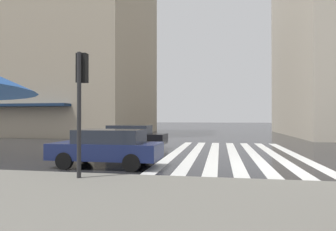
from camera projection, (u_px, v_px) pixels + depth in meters
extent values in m
plane|color=black|center=(287.00, 168.00, 10.90)|extent=(220.00, 220.00, 0.00)
cube|color=silver|center=(295.00, 155.00, 14.62)|extent=(13.00, 0.50, 0.01)
cube|color=silver|center=(274.00, 154.00, 14.80)|extent=(13.00, 0.50, 0.01)
cube|color=silver|center=(253.00, 154.00, 14.97)|extent=(13.00, 0.50, 0.01)
cube|color=silver|center=(233.00, 154.00, 15.15)|extent=(13.00, 0.50, 0.01)
cube|color=silver|center=(214.00, 153.00, 15.32)|extent=(13.00, 0.50, 0.01)
cube|color=silver|center=(195.00, 153.00, 15.50)|extent=(13.00, 0.50, 0.01)
cube|color=silver|center=(176.00, 152.00, 15.68)|extent=(13.00, 0.50, 0.01)
cube|color=tan|center=(34.00, 54.00, 35.97)|extent=(16.88, 27.06, 19.48)
cylinder|color=#232326|center=(79.00, 115.00, 8.33)|extent=(0.12, 0.12, 3.57)
cube|color=black|center=(82.00, 68.00, 8.52)|extent=(0.22, 0.30, 0.85)
sphere|color=red|center=(84.00, 59.00, 8.64)|extent=(0.17, 0.17, 0.17)
sphere|color=orange|center=(84.00, 69.00, 8.64)|extent=(0.17, 0.17, 0.17)
sphere|color=green|center=(84.00, 78.00, 8.64)|extent=(0.17, 0.17, 0.17)
cube|color=navy|center=(106.00, 151.00, 11.09)|extent=(1.75, 4.10, 0.60)
cube|color=#232833|center=(110.00, 136.00, 11.07)|extent=(1.54, 2.46, 0.50)
cylinder|color=black|center=(64.00, 161.00, 10.50)|extent=(0.20, 0.62, 0.62)
cylinder|color=black|center=(85.00, 155.00, 12.12)|extent=(0.20, 0.62, 0.62)
cylinder|color=black|center=(132.00, 163.00, 10.06)|extent=(0.20, 0.62, 0.62)
cylinder|color=black|center=(144.00, 157.00, 11.68)|extent=(0.20, 0.62, 0.62)
cube|color=black|center=(132.00, 139.00, 17.67)|extent=(1.75, 4.10, 0.60)
cube|color=#232833|center=(130.00, 129.00, 17.70)|extent=(1.54, 2.46, 0.50)
cylinder|color=black|center=(155.00, 143.00, 18.26)|extent=(0.20, 0.62, 0.62)
cylinder|color=black|center=(149.00, 145.00, 16.63)|extent=(0.20, 0.62, 0.62)
cylinder|color=black|center=(117.00, 142.00, 18.70)|extent=(0.20, 0.62, 0.62)
cylinder|color=black|center=(107.00, 144.00, 17.07)|extent=(0.20, 0.62, 0.62)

